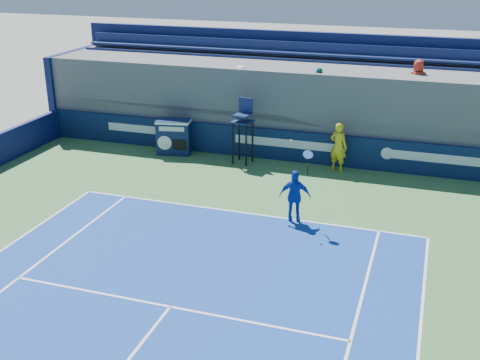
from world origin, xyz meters
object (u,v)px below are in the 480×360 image
(ball_person, at_px, (338,147))
(match_clock, at_px, (174,136))
(tennis_player, at_px, (295,196))
(umpire_chair, at_px, (243,124))

(ball_person, relative_size, match_clock, 1.28)
(match_clock, relative_size, tennis_player, 0.56)
(match_clock, distance_m, tennis_player, 7.61)
(umpire_chair, relative_size, tennis_player, 0.96)
(tennis_player, bearing_deg, ball_person, 84.21)
(ball_person, distance_m, match_clock, 6.50)
(match_clock, height_order, tennis_player, tennis_player)
(match_clock, bearing_deg, ball_person, 0.64)
(ball_person, height_order, umpire_chair, umpire_chair)
(ball_person, xyz_separation_m, umpire_chair, (-3.57, -0.24, 0.60))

